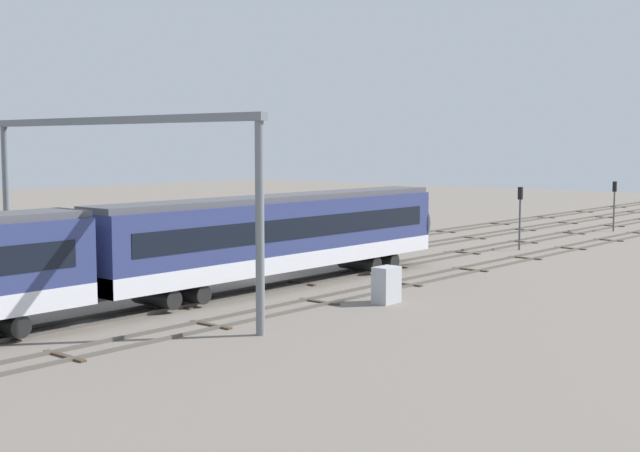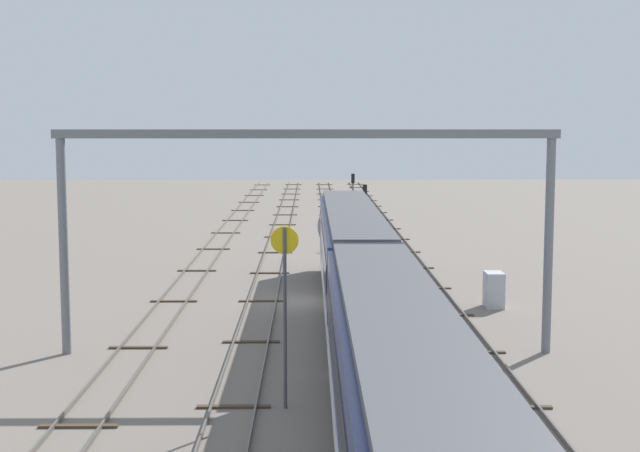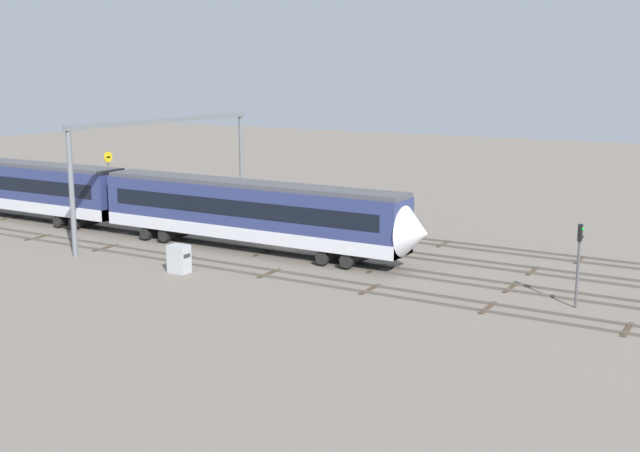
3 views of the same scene
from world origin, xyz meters
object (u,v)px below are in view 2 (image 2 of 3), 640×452
at_px(signal_light_trackside_approach, 353,190).
at_px(signal_light_trackside_departure, 365,205).
at_px(overhead_gantry, 307,185).
at_px(speed_sign_near_foreground, 285,293).
at_px(relay_cabinet, 494,290).

xyz_separation_m(signal_light_trackside_approach, signal_light_trackside_departure, (-17.64, -0.07, 0.11)).
distance_m(overhead_gantry, speed_sign_near_foreground, 7.70).
relative_size(signal_light_trackside_departure, relay_cabinet, 2.57).
relative_size(overhead_gantry, speed_sign_near_foreground, 3.34).
distance_m(speed_sign_near_foreground, signal_light_trackside_departure, 39.70).
bearing_deg(overhead_gantry, relay_cabinet, -46.00).
bearing_deg(signal_light_trackside_approach, signal_light_trackside_departure, -179.77).
bearing_deg(speed_sign_near_foreground, overhead_gantry, -5.49).
height_order(overhead_gantry, signal_light_trackside_departure, overhead_gantry).
relative_size(speed_sign_near_foreground, signal_light_trackside_departure, 1.30).
bearing_deg(relay_cabinet, signal_light_trackside_approach, 7.17).
distance_m(speed_sign_near_foreground, relay_cabinet, 19.14).
height_order(speed_sign_near_foreground, signal_light_trackside_approach, speed_sign_near_foreground).
xyz_separation_m(speed_sign_near_foreground, signal_light_trackside_approach, (57.02, -4.85, -0.89)).
bearing_deg(signal_light_trackside_departure, speed_sign_near_foreground, 172.88).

